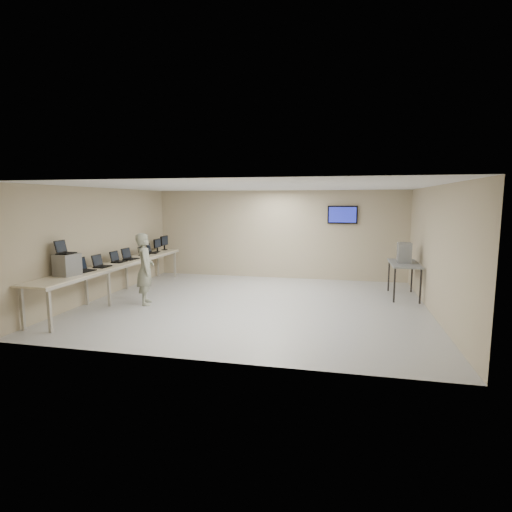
% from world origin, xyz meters
% --- Properties ---
extents(room, '(8.01, 7.01, 2.81)m').
position_xyz_m(room, '(0.03, 0.06, 1.41)').
color(room, '#BABABA').
rests_on(room, ground).
extents(workbench, '(0.76, 6.00, 0.90)m').
position_xyz_m(workbench, '(-3.59, 0.00, 0.83)').
color(workbench, beige).
rests_on(workbench, ground).
extents(equipment_box, '(0.45, 0.50, 0.46)m').
position_xyz_m(equipment_box, '(-3.65, -1.84, 1.13)').
color(equipment_box, slate).
rests_on(equipment_box, workbench).
extents(laptop_on_box, '(0.31, 0.37, 0.28)m').
position_xyz_m(laptop_on_box, '(-3.71, -1.84, 1.44)').
color(laptop_on_box, black).
rests_on(laptop_on_box, equipment_box).
extents(laptop_0, '(0.38, 0.43, 0.31)m').
position_xyz_m(laptop_0, '(-3.65, -1.33, 0.98)').
color(laptop_0, black).
rests_on(laptop_0, workbench).
extents(laptop_1, '(0.32, 0.39, 0.30)m').
position_xyz_m(laptop_1, '(-3.61, -0.72, 0.98)').
color(laptop_1, black).
rests_on(laptop_1, workbench).
extents(laptop_2, '(0.31, 0.37, 0.28)m').
position_xyz_m(laptop_2, '(-3.64, 0.06, 0.97)').
color(laptop_2, black).
rests_on(laptop_2, workbench).
extents(laptop_3, '(0.35, 0.42, 0.31)m').
position_xyz_m(laptop_3, '(-3.60, 0.57, 0.98)').
color(laptop_3, black).
rests_on(laptop_3, workbench).
extents(laptop_4, '(0.30, 0.34, 0.25)m').
position_xyz_m(laptop_4, '(-3.65, 1.41, 0.96)').
color(laptop_4, black).
rests_on(laptop_4, workbench).
extents(laptop_5, '(0.37, 0.42, 0.29)m').
position_xyz_m(laptop_5, '(-3.63, 1.90, 0.97)').
color(laptop_5, black).
rests_on(laptop_5, workbench).
extents(monitor_near, '(0.18, 0.41, 0.40)m').
position_xyz_m(monitor_near, '(-3.60, 2.25, 1.14)').
color(monitor_near, black).
rests_on(monitor_near, workbench).
extents(monitor_far, '(0.20, 0.46, 0.45)m').
position_xyz_m(monitor_far, '(-3.60, 2.75, 1.17)').
color(monitor_far, black).
rests_on(monitor_far, workbench).
extents(soldier, '(0.64, 0.74, 1.71)m').
position_xyz_m(soldier, '(-2.55, -0.52, 0.86)').
color(soldier, gray).
rests_on(soldier, ground).
extents(side_table, '(0.70, 1.50, 0.90)m').
position_xyz_m(side_table, '(3.60, 1.58, 0.83)').
color(side_table, gray).
rests_on(side_table, ground).
extents(storage_bins, '(0.33, 0.36, 0.52)m').
position_xyz_m(storage_bins, '(3.58, 1.58, 1.16)').
color(storage_bins, gray).
rests_on(storage_bins, side_table).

